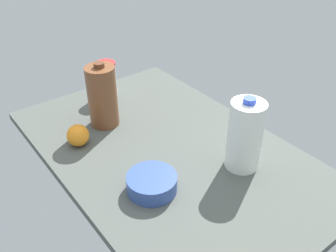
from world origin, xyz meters
TOP-DOWN VIEW (x-y plane):
  - countertop at (0.00, 0.00)cm, footprint 120.00×76.00cm
  - tumbler_cup at (48.44, -3.03)cm, footprint 8.51×8.51cm
  - mixing_bowl at (-13.82, 16.85)cm, footprint 15.93×15.93cm
  - chocolate_milk_jug at (28.86, 9.58)cm, footprint 11.35×11.35cm
  - milk_jug at (-22.24, -14.42)cm, footprint 11.44×11.44cm
  - orange_beside_bowl at (22.06, 24.30)cm, footprint 8.11×8.11cm

SIDE VIEW (x-z plane):
  - countertop at x=0.00cm, z-range 0.00..3.00cm
  - mixing_bowl at x=-13.82cm, z-range 3.00..8.39cm
  - orange_beside_bowl at x=22.06cm, z-range 3.00..11.11cm
  - tumbler_cup at x=48.44cm, z-range 3.04..18.95cm
  - chocolate_milk_jug at x=28.86cm, z-range 2.22..28.37cm
  - milk_jug at x=-22.24cm, z-range 2.22..28.40cm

